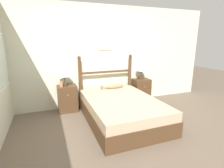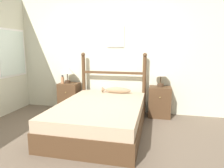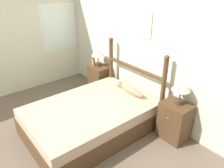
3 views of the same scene
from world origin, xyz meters
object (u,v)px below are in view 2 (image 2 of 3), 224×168
Objects in this scene: nightstand_right at (160,102)px; table_lamp_left at (67,70)px; table_lamp_right at (161,73)px; nightstand_left at (70,97)px; bed at (101,117)px; fish_pillow at (116,90)px; bottle at (63,80)px.

nightstand_right is 1.61× the size of table_lamp_left.
nightstand_left is at bearing -178.91° from table_lamp_right.
fish_pillow is (0.11, 0.81, 0.31)m from bed.
table_lamp_right reaches higher than bottle.
bottle reaches higher than nightstand_left.
table_lamp_right is (1.02, 0.98, 0.69)m from bed.
table_lamp_left is at bearing 36.82° from bottle.
nightstand_left is 2.13m from table_lamp_right.
bed is at bearing -137.33° from nightstand_right.
bottle is 0.31× the size of fish_pillow.
fish_pillow is (-0.91, -0.16, -0.38)m from table_lamp_right.
bottle is at bearing -153.26° from nightstand_left.
bed is at bearing -41.74° from table_lamp_left.
table_lamp_right is at bearing 43.75° from bed.
table_lamp_left reaches higher than fish_pillow.
nightstand_left is 1.16m from fish_pillow.
table_lamp_left is 0.64× the size of fish_pillow.
table_lamp_left reaches higher than bed.
fish_pillow is (-0.91, -0.12, 0.23)m from nightstand_right.
bottle reaches higher than fish_pillow.
table_lamp_left is at bearing 179.91° from nightstand_right.
bottle is at bearing 177.28° from fish_pillow.
bottle is 1.27m from fish_pillow.
table_lamp_right reaches higher than nightstand_left.
table_lamp_right is at bearing 2.71° from bottle.
table_lamp_left is 1.23m from fish_pillow.
fish_pillow is (1.16, -0.13, -0.38)m from table_lamp_left.
table_lamp_left is at bearing 175.12° from nightstand_left.
table_lamp_left is at bearing -179.02° from table_lamp_right.
nightstand_right reaches higher than bed.
bottle reaches higher than bed.
bottle is at bearing -143.18° from table_lamp_left.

